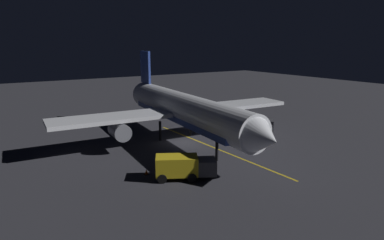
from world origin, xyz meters
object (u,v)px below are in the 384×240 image
at_px(airliner, 182,109).
at_px(traffic_cone_under_wing, 146,172).
at_px(traffic_cone_near_left, 246,142).
at_px(traffic_cone_near_right, 185,167).
at_px(ground_crew_worker, 199,170).
at_px(baggage_truck, 183,167).
at_px(catering_truck, 252,125).

xyz_separation_m(airliner, traffic_cone_under_wing, (8.99, 8.04, -4.22)).
distance_m(traffic_cone_near_left, traffic_cone_near_right, 12.11).
bearing_deg(traffic_cone_near_left, ground_crew_worker, 28.53).
distance_m(traffic_cone_near_right, traffic_cone_under_wing, 4.14).
distance_m(airliner, ground_crew_worker, 13.36).
xyz_separation_m(baggage_truck, traffic_cone_near_right, (-1.45, -2.15, -0.95)).
height_order(catering_truck, traffic_cone_under_wing, catering_truck).
bearing_deg(traffic_cone_near_left, catering_truck, -139.78).
distance_m(ground_crew_worker, traffic_cone_near_right, 3.07).
relative_size(airliner, baggage_truck, 5.95).
distance_m(airliner, baggage_truck, 13.10).
relative_size(baggage_truck, ground_crew_worker, 3.52).
height_order(ground_crew_worker, traffic_cone_near_right, ground_crew_worker).
height_order(baggage_truck, traffic_cone_near_left, baggage_truck).
bearing_deg(airliner, ground_crew_worker, 66.71).
relative_size(catering_truck, traffic_cone_near_left, 9.96).
height_order(airliner, baggage_truck, airliner).
relative_size(baggage_truck, traffic_cone_near_right, 11.14).
bearing_deg(baggage_truck, airliner, -120.15).
xyz_separation_m(catering_truck, traffic_cone_under_wing, (20.31, 6.53, -0.92)).
bearing_deg(baggage_truck, ground_crew_worker, 146.47).
height_order(airliner, traffic_cone_near_right, airliner).
xyz_separation_m(traffic_cone_near_left, traffic_cone_near_right, (11.63, 3.41, 0.00)).
distance_m(airliner, traffic_cone_under_wing, 12.78).
bearing_deg(traffic_cone_near_right, traffic_cone_near_left, -163.67).
xyz_separation_m(airliner, traffic_cone_near_left, (-6.70, 5.41, -4.22)).
bearing_deg(ground_crew_worker, traffic_cone_near_right, -93.13).
distance_m(catering_truck, ground_crew_worker, 19.38).
height_order(catering_truck, traffic_cone_near_left, catering_truck).
xyz_separation_m(ground_crew_worker, traffic_cone_near_right, (-0.16, -3.00, -0.64)).
relative_size(traffic_cone_near_right, traffic_cone_under_wing, 1.00).
xyz_separation_m(airliner, ground_crew_worker, (5.09, 11.82, -3.59)).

